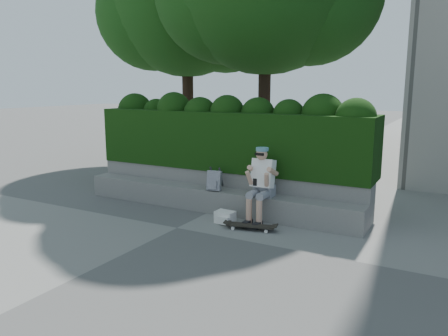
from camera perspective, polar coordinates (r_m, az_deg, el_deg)
The scene contains 9 objects.
ground at distance 7.83m, azimuth -6.16°, elevation -7.78°, with size 80.00×80.00×0.00m, color slate.
bench_ledge at distance 8.78m, azimuth -1.51°, elevation -4.15°, with size 6.00×0.45×0.45m, color gray.
planter_wall at distance 9.14m, azimuth -0.01°, elevation -2.58°, with size 6.00×0.50×0.75m, color gray.
hedge at distance 9.16m, azimuth 0.67°, elevation 3.65°, with size 6.00×1.00×1.20m, color black.
tree_right at distance 14.44m, azimuth -4.93°, elevation 21.04°, with size 4.70×4.70×7.44m.
person at distance 7.99m, azimuth 4.92°, elevation -1.79°, with size 0.40×0.76×1.38m.
skateboard at distance 7.68m, azimuth 3.47°, elevation -7.55°, with size 0.86×0.39×0.09m.
backpack_plaid at distance 8.54m, azimuth -1.27°, elevation -1.66°, with size 0.27×0.14×0.39m, color #A1A1A5.
backpack_ground at distance 8.03m, azimuth 0.15°, elevation -6.43°, with size 0.34×0.24×0.22m, color white.
Camera 1 is at (4.28, -6.07, 2.48)m, focal length 35.00 mm.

